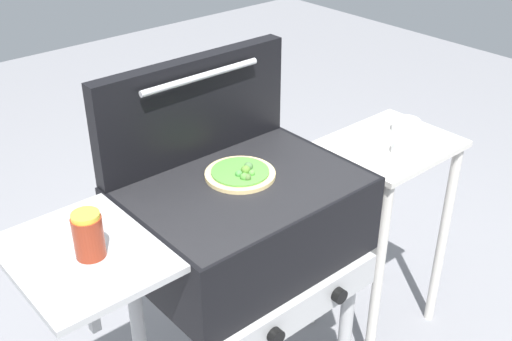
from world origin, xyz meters
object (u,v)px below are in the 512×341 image
object	(u,v)px
grill	(240,228)
topping_bowl_far	(406,126)
prep_table	(384,201)
topping_bowl_near	(408,148)
sauce_jar	(88,235)
pizza_veggie	(241,174)

from	to	relation	value
grill	topping_bowl_far	xyz separation A→B (m)	(0.78, 0.02, 0.07)
grill	prep_table	xyz separation A→B (m)	(0.67, 0.00, -0.19)
prep_table	topping_bowl_far	world-z (taller)	topping_bowl_far
topping_bowl_near	topping_bowl_far	xyz separation A→B (m)	(0.13, 0.11, 0.00)
sauce_jar	topping_bowl_far	distance (m)	1.24
grill	sauce_jar	xyz separation A→B (m)	(-0.46, -0.02, 0.20)
topping_bowl_near	topping_bowl_far	distance (m)	0.17
grill	pizza_veggie	size ratio (longest dim) A/B	4.84
prep_table	topping_bowl_far	xyz separation A→B (m)	(0.11, 0.02, 0.26)
grill	prep_table	world-z (taller)	grill
prep_table	topping_bowl_near	world-z (taller)	topping_bowl_near
pizza_veggie	topping_bowl_far	xyz separation A→B (m)	(0.75, -0.01, -0.08)
prep_table	grill	bearing A→B (deg)	-179.63
prep_table	topping_bowl_near	xyz separation A→B (m)	(-0.02, -0.09, 0.26)
pizza_veggie	sauce_jar	size ratio (longest dim) A/B	1.74
pizza_veggie	topping_bowl_near	xyz separation A→B (m)	(0.62, -0.12, -0.08)
pizza_veggie	topping_bowl_far	size ratio (longest dim) A/B	2.05
sauce_jar	topping_bowl_far	bearing A→B (deg)	2.06
grill	sauce_jar	world-z (taller)	sauce_jar
pizza_veggie	sauce_jar	xyz separation A→B (m)	(-0.49, -0.05, 0.05)
topping_bowl_near	topping_bowl_far	bearing A→B (deg)	39.82
grill	topping_bowl_far	bearing A→B (deg)	1.76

